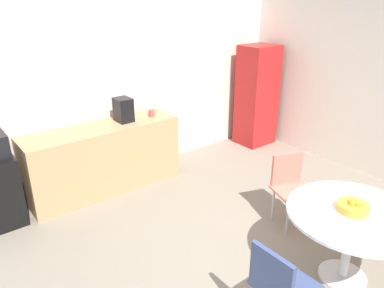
# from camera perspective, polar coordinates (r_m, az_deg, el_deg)

# --- Properties ---
(wall_back) EXTENTS (6.00, 0.10, 2.60)m
(wall_back) POSITION_cam_1_polar(r_m,az_deg,el_deg) (5.25, -12.98, 8.50)
(wall_back) COLOR silver
(wall_back) RESTS_ON ground_plane
(counter_block) EXTENTS (2.05, 0.60, 0.90)m
(counter_block) POSITION_cam_1_polar(r_m,az_deg,el_deg) (5.10, -13.45, -2.09)
(counter_block) COLOR tan
(counter_block) RESTS_ON ground_plane
(locker_cabinet) EXTENTS (0.60, 0.50, 1.71)m
(locker_cabinet) POSITION_cam_1_polar(r_m,az_deg,el_deg) (6.51, 9.99, 7.36)
(locker_cabinet) COLOR #B21E1E
(locker_cabinet) RESTS_ON ground_plane
(round_table) EXTENTS (1.17, 1.17, 0.73)m
(round_table) POSITION_cam_1_polar(r_m,az_deg,el_deg) (3.66, 23.54, -11.29)
(round_table) COLOR silver
(round_table) RESTS_ON ground_plane
(chair_navy) EXTENTS (0.42, 0.42, 0.83)m
(chair_navy) POSITION_cam_1_polar(r_m,az_deg,el_deg) (3.00, 13.16, -20.06)
(chair_navy) COLOR silver
(chair_navy) RESTS_ON ground_plane
(chair_coral) EXTENTS (0.54, 0.54, 0.83)m
(chair_coral) POSITION_cam_1_polar(r_m,az_deg,el_deg) (4.37, 14.95, -5.57)
(chair_coral) COLOR silver
(chair_coral) RESTS_ON ground_plane
(fruit_bowl) EXTENTS (0.28, 0.28, 0.11)m
(fruit_bowl) POSITION_cam_1_polar(r_m,az_deg,el_deg) (3.59, 23.66, -8.86)
(fruit_bowl) COLOR gold
(fruit_bowl) RESTS_ON round_table
(mug_white) EXTENTS (0.13, 0.08, 0.09)m
(mug_white) POSITION_cam_1_polar(r_m,az_deg,el_deg) (5.20, -6.27, 4.77)
(mug_white) COLOR #D84C4C
(mug_white) RESTS_ON counter_block
(coffee_maker) EXTENTS (0.20, 0.24, 0.32)m
(coffee_maker) POSITION_cam_1_polar(r_m,az_deg,el_deg) (5.02, -10.56, 5.23)
(coffee_maker) COLOR black
(coffee_maker) RESTS_ON counter_block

